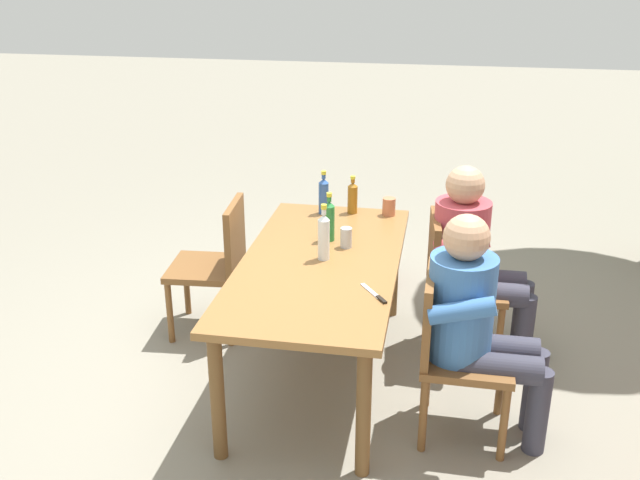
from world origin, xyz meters
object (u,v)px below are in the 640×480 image
(bottle_blue, at_px, (324,195))
(backpack_by_near_side, at_px, (372,253))
(chair_near_left, at_px, (217,260))
(person_in_white_shirt, at_px, (477,318))
(cup_steel, at_px, (346,238))
(bottle_clear, at_px, (324,236))
(chair_far_left, at_px, (453,279))
(bottle_green, at_px, (330,220))
(person_in_plaid_shirt, at_px, (474,254))
(cup_terracotta, at_px, (389,207))
(table_knife, at_px, (375,295))
(dining_table, at_px, (320,275))
(chair_far_right, at_px, (451,346))
(bottle_amber, at_px, (353,197))

(bottle_blue, bearing_deg, backpack_by_near_side, 155.13)
(chair_near_left, relative_size, backpack_by_near_side, 1.89)
(person_in_white_shirt, relative_size, cup_steel, 10.11)
(bottle_blue, bearing_deg, bottle_clear, 9.99)
(person_in_white_shirt, bearing_deg, chair_far_left, -172.14)
(bottle_green, bearing_deg, backpack_by_near_side, 171.62)
(chair_near_left, relative_size, bottle_blue, 3.08)
(person_in_plaid_shirt, height_order, cup_terracotta, person_in_plaid_shirt)
(bottle_blue, height_order, table_knife, bottle_blue)
(dining_table, xyz_separation_m, chair_near_left, (-0.40, -0.73, -0.15))
(table_knife, bearing_deg, bottle_green, -153.06)
(chair_far_left, xyz_separation_m, bottle_clear, (0.37, -0.71, 0.37))
(cup_terracotta, relative_size, cup_steel, 0.97)
(bottle_blue, height_order, backpack_by_near_side, bottle_blue)
(person_in_white_shirt, bearing_deg, chair_near_left, -117.22)
(chair_far_right, bearing_deg, dining_table, -118.71)
(table_knife, bearing_deg, chair_near_left, -125.98)
(bottle_blue, height_order, bottle_clear, bottle_clear)
(chair_near_left, height_order, bottle_green, bottle_green)
(chair_near_left, xyz_separation_m, cup_terracotta, (-0.38, 1.03, 0.29))
(chair_far_right, bearing_deg, backpack_by_near_side, -161.41)
(chair_far_right, relative_size, bottle_green, 2.99)
(cup_terracotta, bearing_deg, bottle_clear, -20.75)
(chair_far_right, height_order, bottle_green, bottle_green)
(person_in_white_shirt, distance_m, person_in_plaid_shirt, 0.80)
(chair_near_left, height_order, bottle_amber, bottle_amber)
(chair_far_right, bearing_deg, cup_steel, -134.72)
(bottle_amber, relative_size, cup_terracotta, 2.18)
(person_in_white_shirt, distance_m, backpack_by_near_side, 1.89)
(dining_table, relative_size, bottle_clear, 5.60)
(dining_table, height_order, bottle_blue, bottle_blue)
(bottle_clear, xyz_separation_m, table_knife, (0.39, 0.33, -0.13))
(person_in_plaid_shirt, relative_size, bottle_green, 4.06)
(cup_terracotta, distance_m, backpack_by_near_side, 0.78)
(chair_far_left, bearing_deg, dining_table, -61.69)
(backpack_by_near_side, bearing_deg, bottle_blue, -24.87)
(bottle_clear, height_order, cup_terracotta, bottle_clear)
(bottle_blue, bearing_deg, chair_far_right, 36.30)
(chair_far_right, distance_m, chair_far_left, 0.79)
(bottle_blue, xyz_separation_m, cup_terracotta, (-0.04, 0.41, -0.07))
(dining_table, xyz_separation_m, bottle_clear, (-0.02, 0.02, 0.22))
(person_in_white_shirt, distance_m, cup_terracotta, 1.30)
(person_in_plaid_shirt, height_order, bottle_clear, person_in_plaid_shirt)
(person_in_white_shirt, xyz_separation_m, backpack_by_near_side, (-1.71, -0.68, -0.43))
(table_knife, distance_m, backpack_by_near_side, 1.76)
(person_in_white_shirt, bearing_deg, cup_steel, -130.09)
(person_in_white_shirt, distance_m, bottle_green, 1.10)
(dining_table, distance_m, backpack_by_near_side, 1.38)
(bottle_green, height_order, backpack_by_near_side, bottle_green)
(dining_table, bearing_deg, person_in_white_shirt, 64.49)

